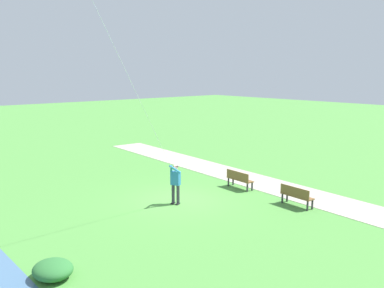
# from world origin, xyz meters

# --- Properties ---
(ground_plane) EXTENTS (120.00, 120.00, 0.00)m
(ground_plane) POSITION_xyz_m (0.00, 0.00, 0.00)
(ground_plane) COLOR #4C8E3D
(walkway_path) EXTENTS (4.20, 32.08, 0.02)m
(walkway_path) POSITION_xyz_m (-5.07, 2.00, 0.01)
(walkway_path) COLOR #ADA393
(walkway_path) RESTS_ON ground
(person_kite_flyer) EXTENTS (0.63, 0.50, 1.83)m
(person_kite_flyer) POSITION_xyz_m (0.43, 0.30, 1.05)
(person_kite_flyer) COLOR #232328
(person_kite_flyer) RESTS_ON ground
(park_bench_near_walkway) EXTENTS (0.52, 1.52, 0.88)m
(park_bench_near_walkway) POSITION_xyz_m (-3.48, 0.41, 0.51)
(park_bench_near_walkway) COLOR brown
(park_bench_near_walkway) RESTS_ON ground
(park_bench_far_walkway) EXTENTS (0.52, 1.52, 0.88)m
(park_bench_far_walkway) POSITION_xyz_m (-3.28, 3.90, 0.51)
(park_bench_far_walkway) COLOR brown
(park_bench_far_walkway) RESTS_ON ground
(lakeside_shrub) EXTENTS (1.10, 1.21, 0.51)m
(lakeside_shrub) POSITION_xyz_m (7.15, 3.27, 0.26)
(lakeside_shrub) COLOR #2D7033
(lakeside_shrub) RESTS_ON ground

